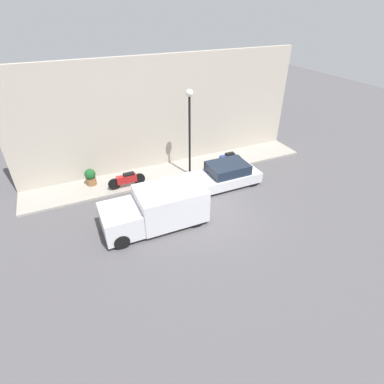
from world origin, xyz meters
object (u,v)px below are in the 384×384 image
Objects in this scene: motorcycle_blue at (228,159)px; motorcycle_red at (127,179)px; parked_car at (225,175)px; streetlamp at (190,117)px; delivery_van at (156,208)px; potted_plant at (90,177)px.

motorcycle_red is at bearing 89.52° from motorcycle_blue.
parked_car reaches higher than motorcycle_blue.
streetlamp is (1.68, 1.41, 2.99)m from parked_car.
delivery_van reaches higher than motorcycle_blue.
parked_car is 5.43m from motorcycle_red.
streetlamp reaches higher than potted_plant.
potted_plant is (1.07, 1.78, 0.03)m from motorcycle_red.
delivery_van is at bearing -154.63° from potted_plant.
motorcycle_blue is at bearing -97.91° from potted_plant.
motorcycle_blue is (1.78, -1.21, -0.07)m from parked_car.
streetlamp is 5.27× the size of potted_plant.
parked_car is 0.83× the size of delivery_van.
potted_plant is (4.72, 2.24, -0.31)m from delivery_van.
motorcycle_blue is (3.59, -5.86, -0.36)m from delivery_van.
motorcycle_red is (3.65, 0.46, -0.33)m from delivery_van.
potted_plant reaches higher than motorcycle_blue.
potted_plant is at bearing 25.37° from delivery_van.
streetlamp reaches higher than parked_car.
parked_car is at bearing 145.88° from motorcycle_blue.
streetlamp is at bearing -102.67° from potted_plant.
motorcycle_red is at bearing 7.22° from delivery_van.
streetlamp reaches higher than delivery_van.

